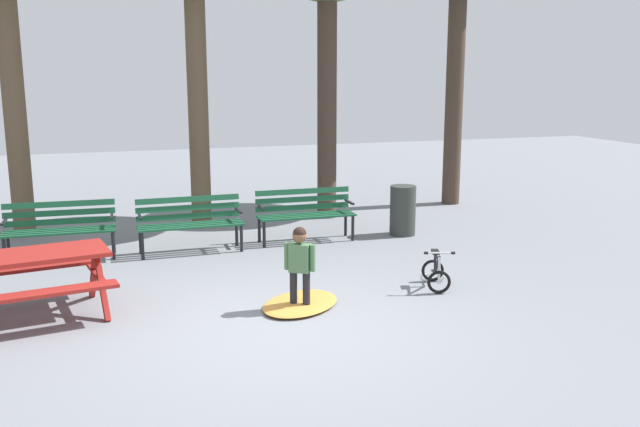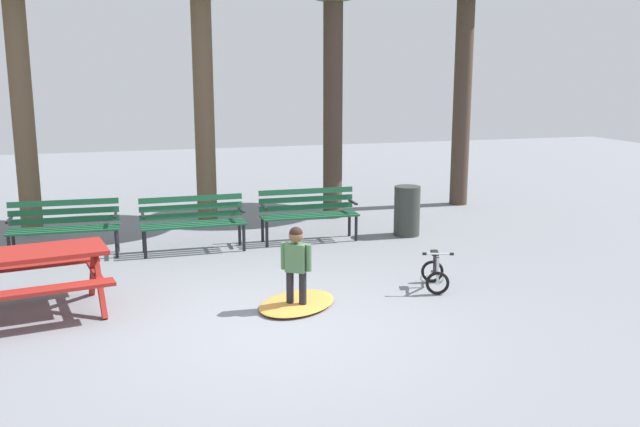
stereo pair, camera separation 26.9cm
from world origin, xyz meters
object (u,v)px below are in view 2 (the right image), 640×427
at_px(kids_bicycle, 435,273).
at_px(park_bench_far_left, 64,224).
at_px(picnic_table, 24,267).
at_px(trash_bin, 407,211).
at_px(park_bench_left, 193,219).
at_px(child_standing, 296,261).
at_px(park_bench_right, 308,210).

bearing_deg(kids_bicycle, park_bench_far_left, 147.22).
bearing_deg(picnic_table, trash_bin, 23.09).
bearing_deg(kids_bicycle, park_bench_left, 134.65).
relative_size(park_bench_far_left, park_bench_left, 1.01).
relative_size(park_bench_far_left, child_standing, 1.62).
relative_size(park_bench_right, kids_bicycle, 2.57).
xyz_separation_m(park_bench_left, trash_bin, (3.61, 0.02, -0.09)).
xyz_separation_m(picnic_table, trash_bin, (5.78, 2.47, -0.17)).
bearing_deg(kids_bicycle, trash_bin, 73.59).
bearing_deg(park_bench_right, park_bench_far_left, 179.14).
distance_m(park_bench_left, kids_bicycle, 3.97).
bearing_deg(kids_bicycle, child_standing, -172.33).
distance_m(picnic_table, trash_bin, 6.29).
height_order(picnic_table, park_bench_right, park_bench_right).
bearing_deg(child_standing, kids_bicycle, 7.67).
xyz_separation_m(picnic_table, kids_bicycle, (4.95, -0.37, -0.39)).
relative_size(picnic_table, park_bench_left, 1.25).
distance_m(park_bench_far_left, park_bench_right, 3.80).
distance_m(park_bench_left, child_standing, 3.19).
relative_size(park_bench_right, trash_bin, 1.89).
xyz_separation_m(park_bench_far_left, trash_bin, (5.51, -0.18, -0.09)).
height_order(park_bench_right, trash_bin, park_bench_right).
height_order(child_standing, trash_bin, child_standing).
bearing_deg(park_bench_left, trash_bin, 0.28).
bearing_deg(kids_bicycle, park_bench_right, 106.56).
bearing_deg(park_bench_far_left, picnic_table, -95.89).
bearing_deg(trash_bin, child_standing, -131.69).
bearing_deg(trash_bin, park_bench_far_left, 178.15).
bearing_deg(park_bench_left, park_bench_right, 4.15).
bearing_deg(park_bench_left, child_standing, -74.34).
xyz_separation_m(park_bench_left, park_bench_right, (1.90, 0.14, 0.00)).
relative_size(park_bench_left, trash_bin, 1.89).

